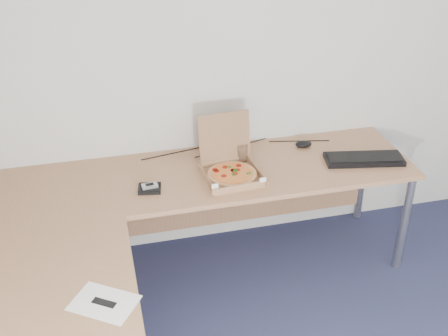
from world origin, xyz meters
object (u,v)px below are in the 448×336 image
object	(u,v)px
keyboard	(364,159)
desk	(170,223)
drinking_glass	(242,154)
wallet	(150,189)
pizza_box	(231,171)

from	to	relation	value
keyboard	desk	bearing A→B (deg)	-154.96
drinking_glass	wallet	distance (m)	0.64
desk	drinking_glass	size ratio (longest dim) A/B	21.41
drinking_glass	keyboard	world-z (taller)	drinking_glass
pizza_box	drinking_glass	xyz separation A→B (m)	(0.11, 0.16, 0.02)
keyboard	wallet	bearing A→B (deg)	-168.59
drinking_glass	pizza_box	bearing A→B (deg)	-125.11
pizza_box	drinking_glass	size ratio (longest dim) A/B	3.26
desk	pizza_box	world-z (taller)	pizza_box
pizza_box	desk	bearing A→B (deg)	-145.32
pizza_box	drinking_glass	world-z (taller)	pizza_box
pizza_box	keyboard	world-z (taller)	pizza_box
keyboard	pizza_box	bearing A→B (deg)	-170.70
pizza_box	drinking_glass	distance (m)	0.19
drinking_glass	wallet	size ratio (longest dim) A/B	0.90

